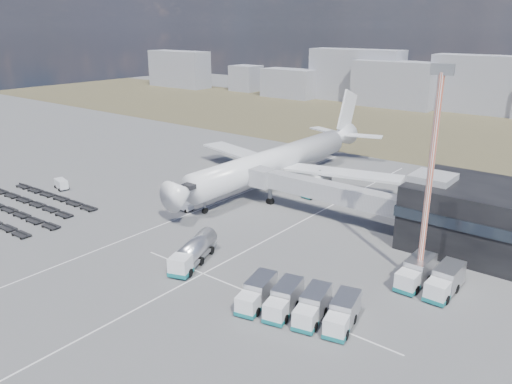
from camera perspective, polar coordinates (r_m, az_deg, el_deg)
The scene contains 15 objects.
ground at distance 85.66m, azimuth -10.03°, elevation -4.10°, with size 420.00×420.00×0.00m, color #565659.
grass_strip at distance 175.55m, azimuth 17.86°, elevation 6.98°, with size 420.00×90.00×0.01m, color #473E2B.
lane_markings at distance 81.11m, azimuth -3.80°, elevation -5.16°, with size 47.12×110.00×0.01m.
jet_bridge at distance 88.93m, azimuth 6.63°, elevation 0.40°, with size 30.30×3.80×7.05m.
airliner at distance 106.85m, azimuth 2.81°, elevation 3.74°, with size 51.59×64.53×17.62m.
skyline at distance 211.27m, azimuth 21.36°, elevation 11.16°, with size 299.56×24.55×24.09m.
fuel_tanker at distance 72.37m, azimuth -7.16°, elevation -6.79°, with size 6.36×11.27×3.55m.
pushback_tug at distance 92.95m, azimuth -8.19°, elevation -1.68°, with size 3.24×1.82×1.46m, color white.
utility_van at distance 111.49m, azimuth -21.35°, elevation 0.82°, with size 3.85×1.74×2.09m, color white.
catering_truck at distance 100.17m, azimuth 6.73°, elevation 0.26°, with size 3.14×6.00×2.63m.
service_trucks_near at distance 60.17m, azimuth 4.82°, elevation -12.50°, with size 14.58×10.17×2.94m.
service_trucks_far at distance 69.06m, azimuth 19.27°, elevation -9.12°, with size 6.63×7.92×3.16m.
uld_row at distance 100.47m, azimuth -8.89°, elevation -0.04°, with size 10.59×5.86×1.52m.
baggage_dollies at distance 103.73m, azimuth -25.67°, elevation -1.42°, with size 31.41×16.90×0.80m.
floodlight_mast at distance 65.60m, azimuth 19.22°, elevation 1.24°, with size 2.69×2.19×28.36m.
Camera 1 is at (59.99, -51.73, 32.58)m, focal length 35.00 mm.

